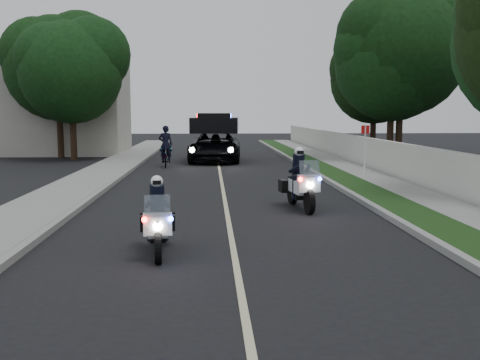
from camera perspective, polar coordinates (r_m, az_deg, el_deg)
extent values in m
plane|color=black|center=(11.60, -0.76, -6.60)|extent=(120.00, 120.00, 0.00)
cube|color=gray|center=(21.91, 8.93, -0.07)|extent=(0.20, 60.00, 0.15)
cube|color=#193814|center=(22.07, 10.70, -0.05)|extent=(1.20, 60.00, 0.16)
cube|color=gray|center=(22.41, 13.93, -0.03)|extent=(1.40, 60.00, 0.16)
cube|color=beige|center=(22.66, 16.40, 1.68)|extent=(0.22, 60.00, 1.50)
cube|color=gray|center=(21.74, -12.72, -0.21)|extent=(0.20, 60.00, 0.15)
cube|color=gray|center=(21.95, -15.56, -0.22)|extent=(2.00, 60.00, 0.16)
cube|color=#A8A396|center=(38.48, -17.63, 7.78)|extent=(8.00, 6.00, 7.00)
cube|color=#BFB78C|center=(21.45, -1.86, -0.33)|extent=(0.12, 50.00, 0.01)
imported|color=black|center=(30.97, -2.52, 1.90)|extent=(3.06, 5.99, 2.84)
imported|color=black|center=(28.10, -7.53, 1.33)|extent=(0.78, 1.88, 0.96)
imported|color=black|center=(28.10, -7.53, 1.33)|extent=(0.69, 0.48, 1.85)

